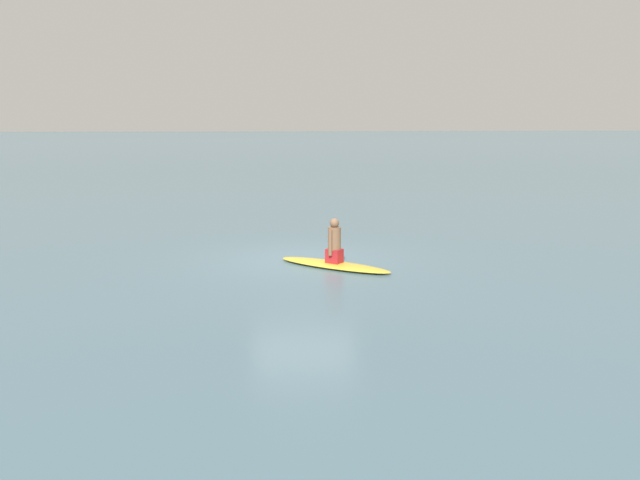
# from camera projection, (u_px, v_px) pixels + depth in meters

# --- Properties ---
(ground_plane) EXTENTS (400.00, 400.00, 0.00)m
(ground_plane) POSITION_uv_depth(u_px,v_px,m) (304.00, 260.00, 15.35)
(ground_plane) COLOR slate
(surfboard) EXTENTS (2.34, 2.68, 0.11)m
(surfboard) POSITION_uv_depth(u_px,v_px,m) (334.00, 265.00, 14.58)
(surfboard) COLOR gold
(surfboard) RESTS_ON ground
(person_paddler) EXTENTS (0.43, 0.44, 1.02)m
(person_paddler) POSITION_uv_depth(u_px,v_px,m) (334.00, 243.00, 14.49)
(person_paddler) COLOR #A51E23
(person_paddler) RESTS_ON surfboard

